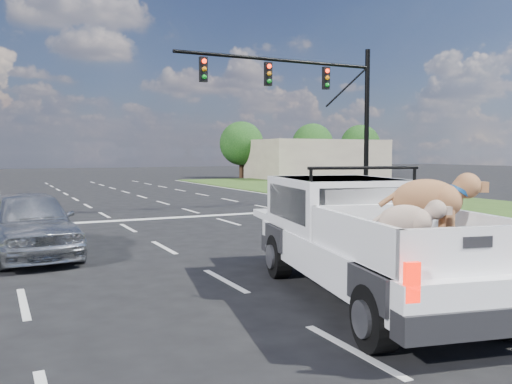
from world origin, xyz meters
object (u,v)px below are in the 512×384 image
black_coupe (370,205)px  traffic_signal (322,99)px  pickup_truck (365,236)px  silver_sedan (29,223)px

black_coupe → traffic_signal: bearing=87.5°
traffic_signal → pickup_truck: traffic_signal is taller
pickup_truck → black_coupe: size_ratio=1.13×
traffic_signal → black_coupe: size_ratio=1.67×
silver_sedan → black_coupe: size_ratio=0.84×
pickup_truck → black_coupe: bearing=63.3°
silver_sedan → pickup_truck: bearing=-58.5°
traffic_signal → silver_sedan: (-12.09, -6.18, -3.95)m
silver_sedan → traffic_signal: bearing=21.9°
pickup_truck → silver_sedan: pickup_truck is taller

